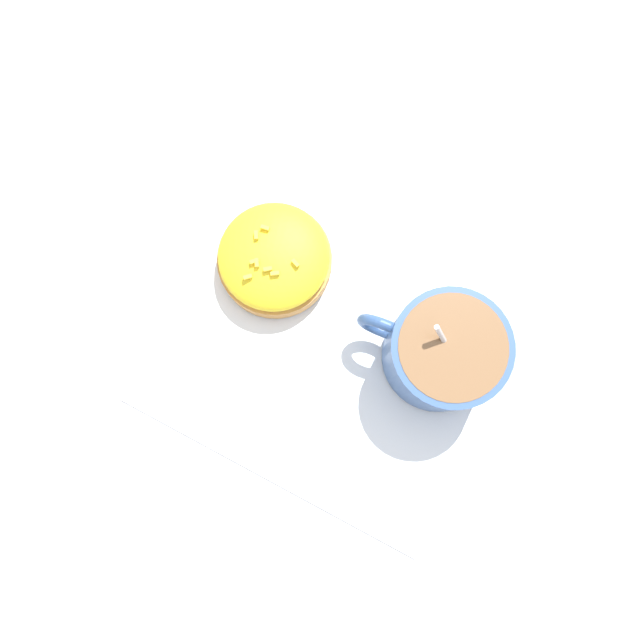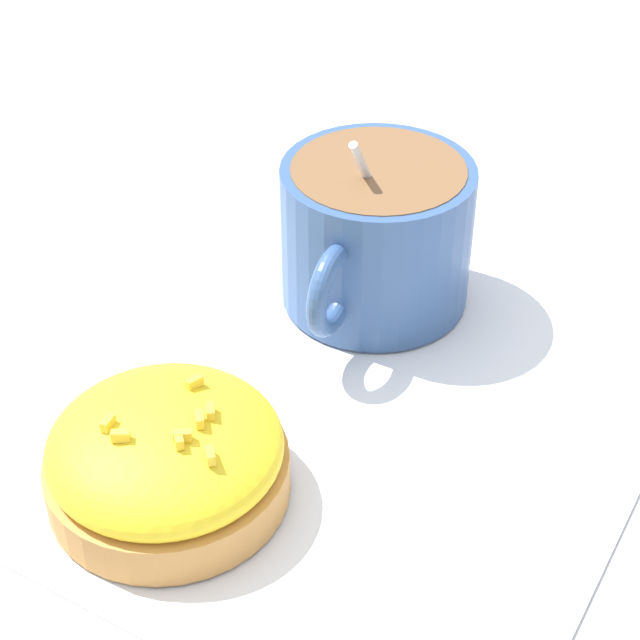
% 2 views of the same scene
% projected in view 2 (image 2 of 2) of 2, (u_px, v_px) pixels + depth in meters
% --- Properties ---
extents(ground_plane, '(3.00, 3.00, 0.00)m').
position_uv_depth(ground_plane, '(308.00, 400.00, 0.48)').
color(ground_plane, '#B2B2B7').
extents(paper_napkin, '(0.29, 0.31, 0.00)m').
position_uv_depth(paper_napkin, '(308.00, 398.00, 0.48)').
color(paper_napkin, white).
rests_on(paper_napkin, ground_plane).
extents(coffee_cup, '(0.12, 0.09, 0.09)m').
position_uv_depth(coffee_cup, '(375.00, 230.00, 0.51)').
color(coffee_cup, '#335184').
rests_on(coffee_cup, paper_napkin).
extents(frosted_pastry, '(0.10, 0.10, 0.04)m').
position_uv_depth(frosted_pastry, '(166.00, 457.00, 0.42)').
color(frosted_pastry, '#C18442').
rests_on(frosted_pastry, paper_napkin).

